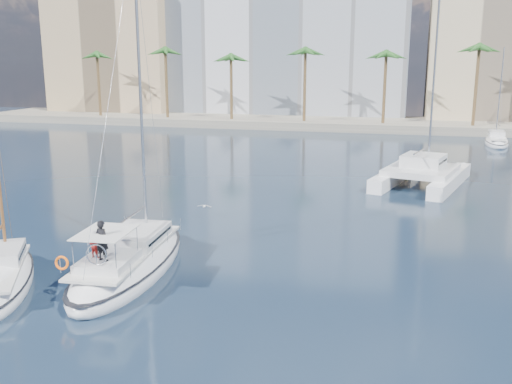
# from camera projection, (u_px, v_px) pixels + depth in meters

# --- Properties ---
(ground) EXTENTS (160.00, 160.00, 0.00)m
(ground) POSITION_uv_depth(u_px,v_px,m) (226.00, 255.00, 30.60)
(ground) COLOR black
(ground) RESTS_ON ground
(quay) EXTENTS (120.00, 14.00, 1.20)m
(quay) POSITION_uv_depth(u_px,v_px,m) (345.00, 123.00, 87.96)
(quay) COLOR gray
(quay) RESTS_ON ground
(building_modern) EXTENTS (42.00, 16.00, 28.00)m
(building_modern) POSITION_uv_depth(u_px,v_px,m) (285.00, 37.00, 99.16)
(building_modern) COLOR silver
(building_modern) RESTS_ON ground
(building_tan_left) EXTENTS (22.00, 14.00, 22.00)m
(building_tan_left) POSITION_uv_depth(u_px,v_px,m) (119.00, 55.00, 103.41)
(building_tan_left) COLOR tan
(building_tan_left) RESTS_ON ground
(building_beige) EXTENTS (20.00, 14.00, 20.00)m
(building_beige) POSITION_uv_depth(u_px,v_px,m) (494.00, 61.00, 88.92)
(building_beige) COLOR beige
(building_beige) RESTS_ON ground
(palm_left) EXTENTS (3.60, 3.60, 12.30)m
(palm_left) POSITION_uv_depth(u_px,v_px,m) (129.00, 59.00, 90.31)
(palm_left) COLOR brown
(palm_left) RESTS_ON ground
(palm_centre) EXTENTS (3.60, 3.60, 12.30)m
(palm_centre) POSITION_uv_depth(u_px,v_px,m) (344.00, 59.00, 81.99)
(palm_centre) COLOR brown
(palm_centre) RESTS_ON ground
(main_sloop) EXTENTS (4.49, 11.63, 16.90)m
(main_sloop) POSITION_uv_depth(u_px,v_px,m) (130.00, 263.00, 27.88)
(main_sloop) COLOR white
(main_sloop) RESTS_ON ground
(small_sloop) EXTENTS (6.37, 8.63, 12.07)m
(small_sloop) POSITION_uv_depth(u_px,v_px,m) (2.00, 279.00, 26.09)
(small_sloop) COLOR white
(small_sloop) RESTS_ON ground
(catamaran) EXTENTS (8.55, 12.61, 16.84)m
(catamaran) POSITION_uv_depth(u_px,v_px,m) (422.00, 171.00, 47.50)
(catamaran) COLOR white
(catamaran) RESTS_ON ground
(seagull) EXTENTS (0.98, 0.42, 0.18)m
(seagull) POSITION_uv_depth(u_px,v_px,m) (205.00, 206.00, 37.46)
(seagull) COLOR silver
(seagull) RESTS_ON ground
(moored_yacht_a) EXTENTS (3.37, 9.52, 11.90)m
(moored_yacht_a) POSITION_uv_depth(u_px,v_px,m) (496.00, 145.00, 70.01)
(moored_yacht_a) COLOR white
(moored_yacht_a) RESTS_ON ground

